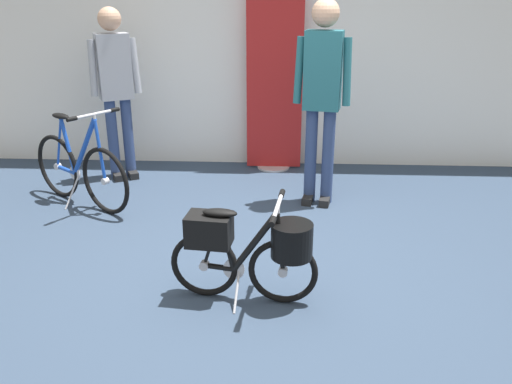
{
  "coord_description": "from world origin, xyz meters",
  "views": [
    {
      "loc": [
        0.15,
        -3.25,
        1.88
      ],
      "look_at": [
        -0.04,
        0.21,
        0.55
      ],
      "focal_mm": 37.0,
      "sensor_mm": 36.0,
      "label": 1
    }
  ],
  "objects_px": {
    "visitor_near_wall": "(322,89)",
    "floor_banner_stand": "(274,91)",
    "visitor_browsing": "(115,83)",
    "folding_bike_foreground": "(250,247)",
    "display_bike_left": "(80,169)"
  },
  "relations": [
    {
      "from": "folding_bike_foreground",
      "to": "display_bike_left",
      "type": "xyz_separation_m",
      "value": [
        -1.66,
        1.55,
        -0.03
      ]
    },
    {
      "from": "visitor_near_wall",
      "to": "floor_banner_stand",
      "type": "bearing_deg",
      "value": 114.0
    },
    {
      "from": "visitor_near_wall",
      "to": "folding_bike_foreground",
      "type": "bearing_deg",
      "value": -106.93
    },
    {
      "from": "visitor_near_wall",
      "to": "visitor_browsing",
      "type": "bearing_deg",
      "value": 163.6
    },
    {
      "from": "floor_banner_stand",
      "to": "folding_bike_foreground",
      "type": "height_order",
      "value": "floor_banner_stand"
    },
    {
      "from": "floor_banner_stand",
      "to": "visitor_near_wall",
      "type": "bearing_deg",
      "value": -66.0
    },
    {
      "from": "floor_banner_stand",
      "to": "folding_bike_foreground",
      "type": "bearing_deg",
      "value": -91.93
    },
    {
      "from": "display_bike_left",
      "to": "floor_banner_stand",
      "type": "bearing_deg",
      "value": 34.09
    },
    {
      "from": "visitor_browsing",
      "to": "folding_bike_foreground",
      "type": "bearing_deg",
      "value": -57.2
    },
    {
      "from": "folding_bike_foreground",
      "to": "visitor_browsing",
      "type": "relative_size",
      "value": 0.55
    },
    {
      "from": "floor_banner_stand",
      "to": "folding_bike_foreground",
      "type": "xyz_separation_m",
      "value": [
        -0.09,
        -2.73,
        -0.49
      ]
    },
    {
      "from": "display_bike_left",
      "to": "visitor_browsing",
      "type": "relative_size",
      "value": 0.65
    },
    {
      "from": "display_bike_left",
      "to": "visitor_near_wall",
      "type": "xyz_separation_m",
      "value": [
        2.19,
        0.2,
        0.72
      ]
    },
    {
      "from": "visitor_near_wall",
      "to": "visitor_browsing",
      "type": "relative_size",
      "value": 1.05
    },
    {
      "from": "display_bike_left",
      "to": "folding_bike_foreground",
      "type": "bearing_deg",
      "value": -42.92
    }
  ]
}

